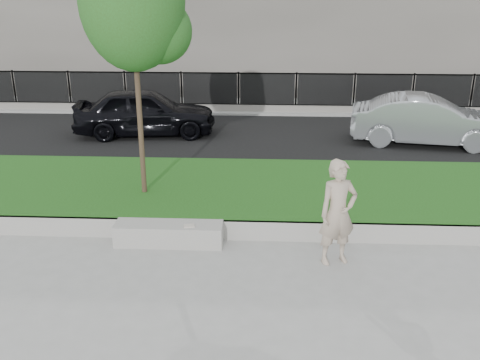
# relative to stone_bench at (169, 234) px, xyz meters

# --- Properties ---
(ground) EXTENTS (90.00, 90.00, 0.00)m
(ground) POSITION_rel_stone_bench_xyz_m (1.35, -0.80, -0.21)
(ground) COLOR gray
(ground) RESTS_ON ground
(grass_bank) EXTENTS (34.00, 4.00, 0.40)m
(grass_bank) POSITION_rel_stone_bench_xyz_m (1.35, 2.20, -0.01)
(grass_bank) COLOR #15360D
(grass_bank) RESTS_ON ground
(grass_kerb) EXTENTS (34.00, 0.08, 0.40)m
(grass_kerb) POSITION_rel_stone_bench_xyz_m (1.35, 0.24, -0.01)
(grass_kerb) COLOR gray
(grass_kerb) RESTS_ON ground
(street) EXTENTS (34.00, 7.00, 0.04)m
(street) POSITION_rel_stone_bench_xyz_m (1.35, 7.70, -0.19)
(street) COLOR black
(street) RESTS_ON ground
(far_pavement) EXTENTS (34.00, 3.00, 0.12)m
(far_pavement) POSITION_rel_stone_bench_xyz_m (1.35, 12.20, -0.15)
(far_pavement) COLOR gray
(far_pavement) RESTS_ON ground
(iron_fence) EXTENTS (32.00, 0.30, 1.50)m
(iron_fence) POSITION_rel_stone_bench_xyz_m (1.35, 11.20, 0.33)
(iron_fence) COLOR slate
(iron_fence) RESTS_ON far_pavement
(stone_bench) EXTENTS (2.07, 0.52, 0.42)m
(stone_bench) POSITION_rel_stone_bench_xyz_m (0.00, 0.00, 0.00)
(stone_bench) COLOR gray
(stone_bench) RESTS_ON ground
(man) EXTENTS (0.82, 0.67, 1.92)m
(man) POSITION_rel_stone_bench_xyz_m (3.11, -0.55, 0.75)
(man) COLOR tan
(man) RESTS_ON ground
(book) EXTENTS (0.22, 0.18, 0.02)m
(book) POSITION_rel_stone_bench_xyz_m (0.41, -0.09, 0.22)
(book) COLOR beige
(book) RESTS_ON stone_bench
(young_tree) EXTENTS (2.19, 2.09, 5.36)m
(young_tree) POSITION_rel_stone_bench_xyz_m (-0.76, 1.76, 4.09)
(young_tree) COLOR #38281C
(young_tree) RESTS_ON grass_bank
(car_dark) EXTENTS (4.72, 2.34, 1.55)m
(car_dark) POSITION_rel_stone_bench_xyz_m (-2.13, 7.79, 0.60)
(car_dark) COLOR black
(car_dark) RESTS_ON street
(car_silver) EXTENTS (4.78, 2.32, 1.51)m
(car_silver) POSITION_rel_stone_bench_xyz_m (6.78, 7.12, 0.58)
(car_silver) COLOR #95999D
(car_silver) RESTS_ON street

